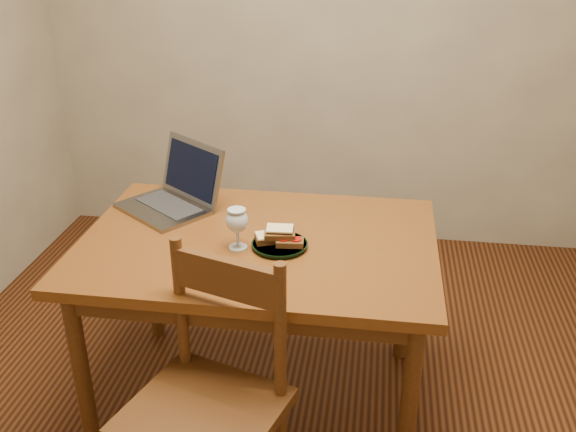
# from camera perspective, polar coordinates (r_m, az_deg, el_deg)

# --- Properties ---
(floor) EXTENTS (3.20, 3.20, 0.02)m
(floor) POSITION_cam_1_polar(r_m,az_deg,el_deg) (2.74, -0.75, -16.64)
(floor) COLOR black
(floor) RESTS_ON ground
(back_wall) EXTENTS (3.20, 0.02, 2.60)m
(back_wall) POSITION_cam_1_polar(r_m,az_deg,el_deg) (3.67, 3.29, 17.14)
(back_wall) COLOR gray
(back_wall) RESTS_ON floor
(table) EXTENTS (1.30, 0.90, 0.74)m
(table) POSITION_cam_1_polar(r_m,az_deg,el_deg) (2.40, -2.66, -3.92)
(table) COLOR #4C2B0C
(table) RESTS_ON floor
(chair) EXTENTS (0.55, 0.53, 0.47)m
(chair) POSITION_cam_1_polar(r_m,az_deg,el_deg) (2.03, -7.22, -15.36)
(chair) COLOR #44220E
(chair) RESTS_ON floor
(plate) EXTENTS (0.20, 0.20, 0.02)m
(plate) POSITION_cam_1_polar(r_m,az_deg,el_deg) (2.30, -0.75, -2.61)
(plate) COLOR black
(plate) RESTS_ON table
(sandwich_cheese) EXTENTS (0.12, 0.10, 0.03)m
(sandwich_cheese) POSITION_cam_1_polar(r_m,az_deg,el_deg) (2.30, -1.54, -1.88)
(sandwich_cheese) COLOR #381E0C
(sandwich_cheese) RESTS_ON plate
(sandwich_tomato) EXTENTS (0.10, 0.06, 0.03)m
(sandwich_tomato) POSITION_cam_1_polar(r_m,az_deg,el_deg) (2.27, 0.17, -2.26)
(sandwich_tomato) COLOR #381E0C
(sandwich_tomato) RESTS_ON plate
(sandwich_top) EXTENTS (0.12, 0.08, 0.03)m
(sandwich_top) POSITION_cam_1_polar(r_m,az_deg,el_deg) (2.28, -0.74, -1.47)
(sandwich_top) COLOR #381E0C
(sandwich_top) RESTS_ON plate
(milk_glass) EXTENTS (0.08, 0.08, 0.15)m
(milk_glass) POSITION_cam_1_polar(r_m,az_deg,el_deg) (2.27, -4.54, -1.13)
(milk_glass) COLOR white
(milk_glass) RESTS_ON table
(laptop) EXTENTS (0.47, 0.46, 0.25)m
(laptop) POSITION_cam_1_polar(r_m,az_deg,el_deg) (2.64, -9.86, 2.27)
(laptop) COLOR slate
(laptop) RESTS_ON table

